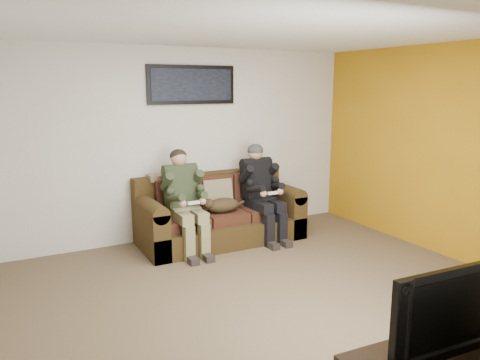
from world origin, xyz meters
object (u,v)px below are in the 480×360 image
person_right (261,186)px  person_left (184,195)px  television (443,305)px  cat (222,205)px  sofa (219,216)px  framed_poster (192,85)px

person_right → person_left: bearing=-180.0°
person_left → television: size_ratio=1.26×
cat → television: bearing=-92.5°
sofa → cat: bearing=-103.6°
framed_poster → sofa: bearing=-62.7°
person_left → person_right: 1.13m
sofa → person_right: bearing=-18.0°
person_left → framed_poster: bearing=57.5°
cat → framed_poster: (-0.15, 0.58, 1.56)m
sofa → cat: sofa is taller
sofa → framed_poster: framed_poster is taller
person_left → television: person_left is taller
sofa → television: 3.80m
television → sofa: bearing=89.8°
framed_poster → television: framed_poster is taller
sofa → person_left: bearing=-162.0°
person_left → television: 3.61m
person_right → framed_poster: (-0.76, 0.57, 1.37)m
person_right → sofa: bearing=162.0°
framed_poster → cat: bearing=-75.2°
framed_poster → person_left: bearing=-122.5°
person_right → framed_poster: framed_poster is taller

